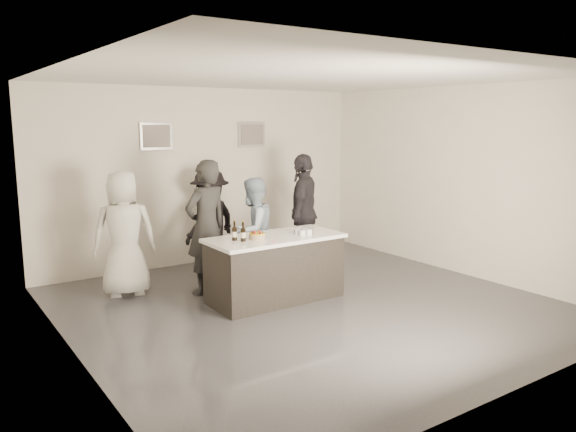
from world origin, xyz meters
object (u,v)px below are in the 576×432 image
object	(u,v)px
person_guest_right	(304,212)
person_guest_back	(210,221)
beer_bottle_b	(243,232)
beer_bottle_a	(234,231)
person_main_black	(206,227)
bar_counter	(275,268)
person_guest_left	(124,233)
person_main_blue	(253,231)
cake	(257,236)

from	to	relation	value
person_guest_right	person_guest_back	size ratio (longest dim) A/B	1.15
beer_bottle_b	beer_bottle_a	bearing A→B (deg)	122.29
person_main_black	person_guest_back	bearing A→B (deg)	-131.73
bar_counter	person_guest_left	distance (m)	2.18
beer_bottle_a	person_main_blue	bearing A→B (deg)	46.47
person_main_black	person_guest_left	xyz separation A→B (m)	(-1.00, 0.55, -0.07)
person_guest_right	person_guest_back	bearing A→B (deg)	-72.27
beer_bottle_b	person_guest_back	distance (m)	1.99
beer_bottle_b	person_guest_left	world-z (taller)	person_guest_left
person_main_black	person_guest_right	xyz separation A→B (m)	(1.89, 0.26, 0.00)
person_guest_left	person_guest_right	size ratio (longest dim) A/B	0.93
bar_counter	beer_bottle_b	size ratio (longest dim) A/B	7.15
beer_bottle_a	beer_bottle_b	size ratio (longest dim) A/B	1.00
person_guest_left	cake	bearing A→B (deg)	147.86
cake	person_guest_back	distance (m)	1.92
cake	person_guest_right	world-z (taller)	person_guest_right
beer_bottle_a	person_main_black	size ratio (longest dim) A/B	0.14
person_main_blue	person_guest_back	distance (m)	1.04
bar_counter	person_guest_right	size ratio (longest dim) A/B	0.97
beer_bottle_b	person_main_black	world-z (taller)	person_main_black
beer_bottle_a	person_main_blue	xyz separation A→B (m)	(0.75, 0.79, -0.22)
bar_counter	person_main_black	xyz separation A→B (m)	(-0.62, 0.84, 0.51)
beer_bottle_a	person_main_blue	size ratio (longest dim) A/B	0.16
person_main_black	person_main_blue	xyz separation A→B (m)	(0.78, 0.01, -0.15)
cake	person_main_blue	xyz separation A→B (m)	(0.46, 0.88, -0.13)
person_guest_left	beer_bottle_b	bearing A→B (deg)	142.22
cake	person_main_black	size ratio (longest dim) A/B	0.11
bar_counter	person_guest_back	distance (m)	1.91
person_main_blue	person_guest_left	size ratio (longest dim) A/B	0.91
person_main_black	person_guest_right	world-z (taller)	person_guest_right
beer_bottle_b	person_main_black	xyz separation A→B (m)	(-0.09, 0.89, -0.07)
bar_counter	person_guest_back	bearing A→B (deg)	91.19
bar_counter	cake	xyz separation A→B (m)	(-0.30, -0.03, 0.49)
beer_bottle_b	cake	bearing A→B (deg)	4.78
beer_bottle_a	beer_bottle_b	xyz separation A→B (m)	(0.07, -0.11, 0.00)
person_guest_left	person_main_blue	bearing A→B (deg)	178.10
person_guest_back	cake	bearing A→B (deg)	58.31
person_main_black	person_guest_back	distance (m)	1.19
cake	beer_bottle_b	bearing A→B (deg)	-175.22
person_guest_left	person_guest_back	distance (m)	1.65
person_main_black	person_guest_right	size ratio (longest dim) A/B	1.00
cake	beer_bottle_a	xyz separation A→B (m)	(-0.29, 0.09, 0.09)
beer_bottle_a	person_main_black	world-z (taller)	person_main_black
beer_bottle_a	person_main_black	bearing A→B (deg)	91.76
person_guest_back	person_guest_right	bearing A→B (deg)	125.64
bar_counter	person_main_black	distance (m)	1.16
cake	person_guest_right	size ratio (longest dim) A/B	0.11
beer_bottle_b	person_main_black	distance (m)	0.89
beer_bottle_a	person_guest_back	world-z (taller)	person_guest_back
bar_counter	person_guest_right	xyz separation A→B (m)	(1.28, 1.09, 0.51)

